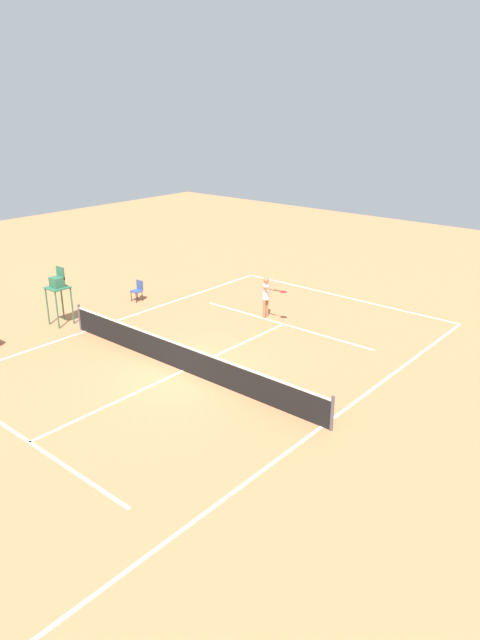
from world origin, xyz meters
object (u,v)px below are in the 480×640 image
object	(u,v)px
umpire_chair	(58,287)
player_serving	(267,294)
tennis_ball	(255,334)
courtside_chair_mid	(138,290)

from	to	relation	value
umpire_chair	player_serving	bearing A→B (deg)	-134.75
player_serving	umpire_chair	distance (m)	8.51
player_serving	tennis_ball	size ratio (longest dim) A/B	25.98
umpire_chair	courtside_chair_mid	distance (m)	4.14
player_serving	tennis_ball	xyz separation A→B (m)	(-0.84, 1.82, -1.02)
player_serving	umpire_chair	xyz separation A→B (m)	(5.98, 6.03, 0.55)
tennis_ball	courtside_chair_mid	world-z (taller)	courtside_chair_mid
tennis_ball	courtside_chair_mid	xyz separation A→B (m)	(6.75, 0.22, 0.50)
player_serving	tennis_ball	bearing A→B (deg)	22.57
player_serving	courtside_chair_mid	bearing A→B (deg)	-73.23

